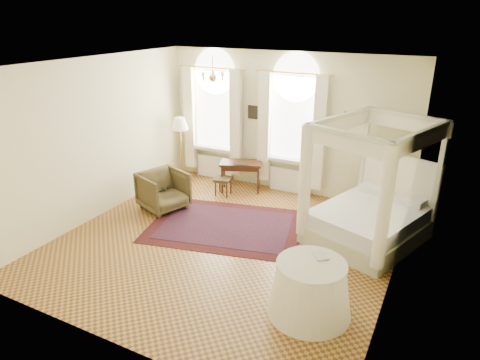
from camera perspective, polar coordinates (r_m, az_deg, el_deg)
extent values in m
plane|color=#AB7031|center=(8.23, -2.00, -8.32)|extent=(6.00, 6.00, 0.00)
plane|color=beige|center=(10.17, 6.17, 7.45)|extent=(6.00, 0.00, 6.00)
plane|color=beige|center=(5.36, -18.10, -6.74)|extent=(6.00, 0.00, 6.00)
plane|color=beige|center=(9.33, -18.53, 5.19)|extent=(0.00, 6.00, 6.00)
plane|color=beige|center=(6.71, 20.84, -1.31)|extent=(0.00, 6.00, 6.00)
plane|color=white|center=(7.20, -2.35, 15.16)|extent=(6.00, 6.00, 0.00)
cube|color=white|center=(10.92, -3.31, 9.31)|extent=(1.10, 0.04, 1.90)
cylinder|color=white|center=(10.76, -3.42, 14.26)|extent=(1.10, 0.04, 1.10)
cube|color=white|center=(11.09, -3.43, 4.21)|extent=(1.32, 0.24, 0.08)
cube|color=#F7E9CC|center=(11.18, -6.72, 8.17)|extent=(0.28, 0.14, 2.60)
cube|color=#F7E9CC|center=(10.51, -0.56, 7.47)|extent=(0.28, 0.14, 2.60)
cube|color=white|center=(11.27, -3.33, 1.76)|extent=(1.00, 0.12, 0.58)
cube|color=white|center=(10.04, 7.21, 8.11)|extent=(1.10, 0.04, 1.90)
cylinder|color=white|center=(9.87, 7.47, 13.48)|extent=(1.10, 0.04, 1.10)
cube|color=white|center=(10.23, 6.78, 2.60)|extent=(1.32, 0.24, 0.08)
cube|color=#F7E9CC|center=(10.19, 3.25, 6.99)|extent=(0.28, 0.14, 2.60)
cube|color=#F7E9CC|center=(9.74, 10.50, 5.99)|extent=(0.28, 0.14, 2.60)
cube|color=white|center=(10.42, 6.70, -0.02)|extent=(1.00, 0.12, 0.58)
cylinder|color=#BF8D3F|center=(8.70, -3.67, 14.89)|extent=(0.02, 0.02, 0.40)
sphere|color=#BF8D3F|center=(8.73, -3.64, 13.45)|extent=(0.16, 0.16, 0.16)
sphere|color=#FCE7C4|center=(8.61, -2.35, 13.84)|extent=(0.07, 0.07, 0.07)
sphere|color=#FCE7C4|center=(8.83, -2.37, 14.02)|extent=(0.07, 0.07, 0.07)
sphere|color=#FCE7C4|center=(8.93, -3.63, 14.09)|extent=(0.07, 0.07, 0.07)
sphere|color=#FCE7C4|center=(8.83, -4.91, 13.97)|extent=(0.07, 0.07, 0.07)
sphere|color=#FCE7C4|center=(8.61, -4.96, 13.78)|extent=(0.07, 0.07, 0.07)
sphere|color=#FCE7C4|center=(8.50, -3.66, 13.71)|extent=(0.07, 0.07, 0.07)
cube|color=black|center=(10.42, 1.74, 9.04)|extent=(0.26, 0.03, 0.32)
cube|color=black|center=(9.67, 14.27, 8.01)|extent=(0.22, 0.03, 0.26)
cube|color=beige|center=(8.59, 16.49, -6.56)|extent=(2.29, 2.53, 0.36)
cube|color=silver|center=(8.45, 16.71, -4.66)|extent=(2.16, 2.40, 0.28)
cube|color=#F7E9CC|center=(9.13, 20.20, -0.41)|extent=(1.62, 0.64, 1.19)
cube|color=beige|center=(9.37, 16.12, 2.25)|extent=(0.11, 0.11, 2.28)
cube|color=beige|center=(8.74, 24.86, -0.31)|extent=(0.11, 0.11, 2.28)
cube|color=beige|center=(7.83, 8.60, -0.91)|extent=(0.11, 0.11, 2.28)
cube|color=beige|center=(7.07, 18.60, -4.38)|extent=(0.11, 0.11, 2.28)
cube|color=beige|center=(8.72, 21.30, 8.06)|extent=(1.62, 0.64, 0.08)
cube|color=beige|center=(7.04, 14.13, 5.95)|extent=(1.62, 0.64, 0.08)
cube|color=beige|center=(8.26, 13.34, 8.25)|extent=(0.77, 1.99, 0.08)
cube|color=beige|center=(7.54, 23.26, 5.85)|extent=(0.77, 1.99, 0.08)
cube|color=#F7E9CC|center=(8.75, 21.18, 7.17)|extent=(1.66, 0.62, 0.28)
cube|color=#F7E9CC|center=(7.08, 14.02, 4.87)|extent=(1.66, 0.62, 0.28)
cube|color=#F7E9CC|center=(8.29, 13.26, 7.31)|extent=(0.75, 2.03, 0.28)
cube|color=#F7E9CC|center=(7.57, 23.11, 4.84)|extent=(0.75, 2.03, 0.28)
cylinder|color=#F7E9CC|center=(7.79, 8.64, -0.23)|extent=(0.22, 0.22, 2.08)
cylinder|color=#F7E9CC|center=(7.02, 18.70, -3.65)|extent=(0.22, 0.22, 2.08)
cube|color=#3B1E10|center=(9.69, 17.04, -2.58)|extent=(0.51, 0.48, 0.59)
cylinder|color=#BF8D3F|center=(9.52, 17.70, -0.45)|extent=(0.13, 0.13, 0.22)
cone|color=#FCE7C4|center=(9.44, 17.85, 0.77)|extent=(0.30, 0.30, 0.24)
cube|color=#3B1E10|center=(10.28, 0.11, 2.25)|extent=(1.10, 0.84, 0.06)
cube|color=#3B1E10|center=(10.31, 0.11, 1.78)|extent=(0.98, 0.71, 0.10)
cylinder|color=#3B1E10|center=(10.63, -2.13, 0.81)|extent=(0.05, 0.05, 0.69)
cylinder|color=#3B1E10|center=(10.56, 2.54, 0.66)|extent=(0.05, 0.05, 0.69)
cylinder|color=#3B1E10|center=(10.27, -2.40, 0.04)|extent=(0.05, 0.05, 0.69)
cylinder|color=#3B1E10|center=(10.19, 2.43, -0.12)|extent=(0.05, 0.05, 0.69)
imported|color=black|center=(10.13, 0.22, 2.20)|extent=(0.40, 0.32, 0.03)
cube|color=#44361D|center=(10.15, -2.27, 0.09)|extent=(0.43, 0.43, 0.08)
cylinder|color=#3B1E10|center=(10.15, -3.28, -1.24)|extent=(0.04, 0.04, 0.36)
cylinder|color=#3B1E10|center=(10.06, -1.78, -1.43)|extent=(0.04, 0.04, 0.36)
cylinder|color=#3B1E10|center=(10.40, -2.71, -0.67)|extent=(0.04, 0.04, 0.36)
cylinder|color=#3B1E10|center=(10.30, -1.24, -0.86)|extent=(0.04, 0.04, 0.36)
imported|color=#43381D|center=(9.57, -10.18, -1.40)|extent=(1.19, 1.18, 0.85)
cube|color=white|center=(9.95, -10.95, -0.54)|extent=(0.72, 0.57, 0.02)
cylinder|color=#BF8D3F|center=(10.01, -12.75, -1.89)|extent=(0.03, 0.03, 0.43)
cylinder|color=#BF8D3F|center=(9.77, -9.86, -2.25)|extent=(0.03, 0.03, 0.43)
cylinder|color=#BF8D3F|center=(10.30, -11.82, -1.13)|extent=(0.03, 0.03, 0.43)
cylinder|color=#BF8D3F|center=(10.07, -9.00, -1.46)|extent=(0.03, 0.03, 0.43)
cylinder|color=#BF8D3F|center=(11.32, -7.65, 0.14)|extent=(0.29, 0.29, 0.03)
cylinder|color=#BF8D3F|center=(11.08, -7.83, 3.58)|extent=(0.04, 0.04, 1.45)
cone|color=#FCE7C4|center=(10.87, -8.03, 7.48)|extent=(0.43, 0.43, 0.31)
cube|color=#410F10|center=(8.82, -1.87, -6.13)|extent=(3.49, 2.85, 0.01)
cube|color=black|center=(8.82, -1.87, -6.10)|extent=(2.92, 2.27, 0.01)
cone|color=white|center=(6.38, 9.31, -14.21)|extent=(1.22, 1.22, 0.79)
cylinder|color=white|center=(6.15, 9.54, -11.06)|extent=(1.00, 1.00, 0.04)
imported|color=black|center=(6.28, 9.90, -10.01)|extent=(0.30, 0.31, 0.02)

